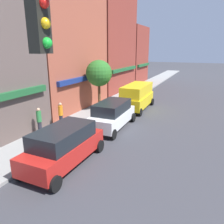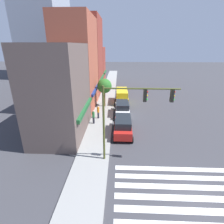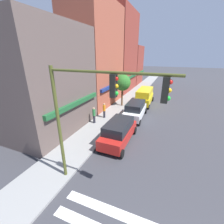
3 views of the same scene
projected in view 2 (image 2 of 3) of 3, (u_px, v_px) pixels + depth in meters
The scene contains 11 objects.
ground_plane at pixel (196, 198), 11.57m from camera, with size 200.00×200.00×0.00m, color #38383D.
sidewalk_left at pixel (84, 194), 11.84m from camera, with size 120.00×3.00×0.15m.
crosswalk_stripes at pixel (196, 198), 11.57m from camera, with size 6.34×10.80×0.01m.
storefront_row at pixel (84, 65), 30.61m from camera, with size 35.42×5.30×14.72m.
traffic_signal at pixel (130, 109), 13.65m from camera, with size 0.32×5.88×6.66m.
suv_red at pixel (123, 126), 19.67m from camera, with size 4.72×2.12×1.94m.
suv_white at pixel (122, 108), 25.04m from camera, with size 4.74×2.12×1.94m.
van_yellow at pixel (122, 96), 30.27m from camera, with size 5.04×2.22×2.34m.
pedestrian_green_top at pixel (93, 117), 22.01m from camera, with size 0.32×0.32×1.77m.
pedestrian_orange_vest at pixel (98, 112), 23.61m from camera, with size 0.32×0.32×1.77m.
street_tree at pixel (104, 86), 27.44m from camera, with size 2.29×2.29×4.50m.
Camera 2 is at (-8.97, 5.19, 9.51)m, focal length 28.00 mm.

